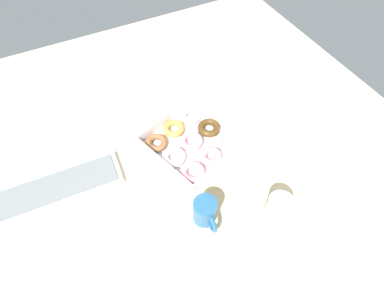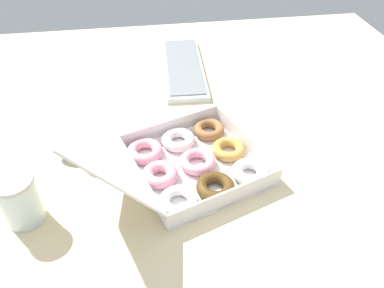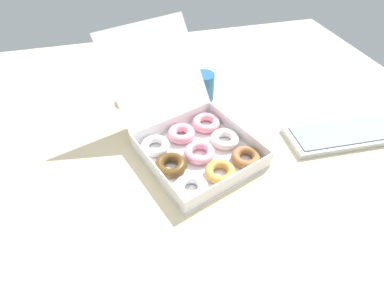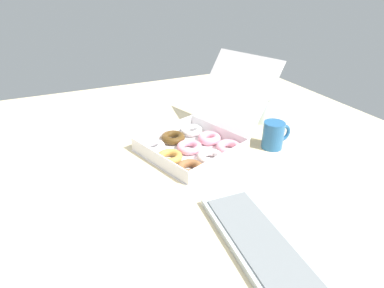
# 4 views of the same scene
# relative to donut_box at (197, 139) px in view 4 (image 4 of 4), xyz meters

# --- Properties ---
(ground_plane) EXTENTS (1.80, 1.80, 0.02)m
(ground_plane) POSITION_rel_donut_box_xyz_m (0.03, -0.03, -0.05)
(ground_plane) COLOR beige
(donut_box) EXTENTS (0.44, 0.55, 0.30)m
(donut_box) POSITION_rel_donut_box_xyz_m (0.00, 0.00, 0.00)
(donut_box) COLOR white
(donut_box) RESTS_ON ground_plane
(keyboard) EXTENTS (0.44, 0.16, 0.02)m
(keyboard) POSITION_rel_donut_box_xyz_m (0.51, -0.07, -0.03)
(keyboard) COLOR #B7BFC3
(keyboard) RESTS_ON ground_plane
(coffee_mug) EXTENTS (0.08, 0.12, 0.10)m
(coffee_mug) POSITION_rel_donut_box_xyz_m (0.11, 0.26, 0.02)
(coffee_mug) COLOR #255D93
(coffee_mug) RESTS_ON ground_plane
(glass_jar) EXTENTS (0.08, 0.08, 0.12)m
(glass_jar) POSITION_rel_donut_box_xyz_m (-0.10, 0.36, 0.02)
(glass_jar) COLOR silver
(glass_jar) RESTS_ON ground_plane
(paper_napkin) EXTENTS (0.15, 0.14, 0.00)m
(paper_napkin) POSITION_rel_donut_box_xyz_m (0.15, -0.31, -0.04)
(paper_napkin) COLOR white
(paper_napkin) RESTS_ON ground_plane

